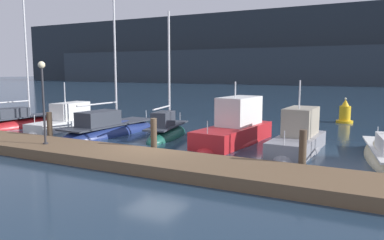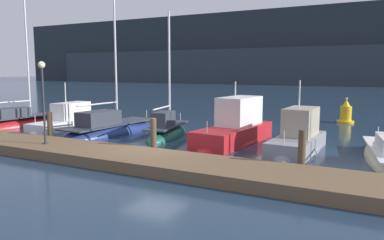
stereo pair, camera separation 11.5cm
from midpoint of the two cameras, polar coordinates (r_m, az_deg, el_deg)
ground_plane at (r=17.14m, az=-5.84°, el=-5.41°), size 400.00×400.00×0.00m
dock at (r=15.70m, az=-9.32°, el=-5.84°), size 32.28×2.80×0.45m
mooring_pile_1 at (r=21.16m, az=-21.00°, el=-1.11°), size 0.28×0.28×1.66m
mooring_pile_2 at (r=16.90m, az=-6.04°, el=-2.63°), size 0.28×0.28×1.72m
mooring_pile_3 at (r=14.45m, az=16.28°, el=-4.72°), size 0.28×0.28×1.68m
sailboat_berth_1 at (r=28.24m, az=-24.53°, el=-0.65°), size 2.59×6.68×9.40m
motorboat_berth_2 at (r=26.08m, az=-18.78°, el=-0.66°), size 2.02×5.94×3.58m
sailboat_berth_3 at (r=23.20m, az=-12.66°, el=-1.77°), size 2.67×7.92×11.61m
sailboat_berth_4 at (r=21.68m, az=-4.02°, el=-2.16°), size 2.38×5.28×7.78m
motorboat_berth_5 at (r=20.16m, az=6.37°, el=-2.03°), size 2.80×6.76×3.77m
motorboat_berth_6 at (r=18.60m, az=15.63°, el=-3.56°), size 2.11×5.48×4.03m
channel_buoy at (r=29.85m, az=22.16°, el=0.93°), size 1.21×1.21×1.86m
dock_lamppost at (r=18.40m, az=-21.96°, el=4.43°), size 0.32×0.32×3.80m
hillside_backdrop at (r=115.26m, az=21.27°, el=10.04°), size 240.00×23.00×21.46m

